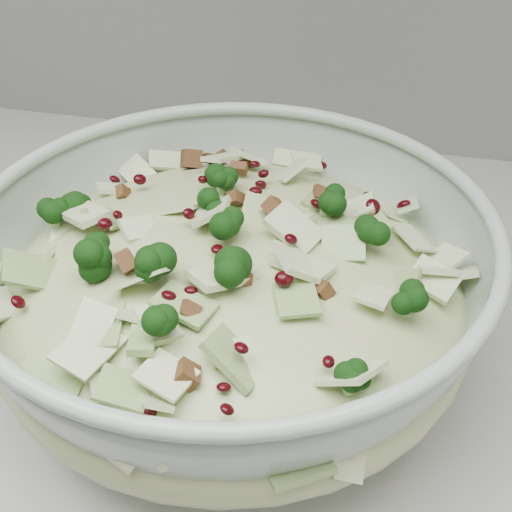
# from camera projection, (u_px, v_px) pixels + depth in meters

# --- Properties ---
(mixing_bowl) EXTENTS (0.44, 0.44, 0.14)m
(mixing_bowl) POSITION_uv_depth(u_px,v_px,m) (233.00, 297.00, 0.48)
(mixing_bowl) COLOR #A1B1A2
(mixing_bowl) RESTS_ON counter
(salad) EXTENTS (0.41, 0.41, 0.14)m
(salad) POSITION_uv_depth(u_px,v_px,m) (232.00, 271.00, 0.47)
(salad) COLOR #B5C385
(salad) RESTS_ON mixing_bowl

